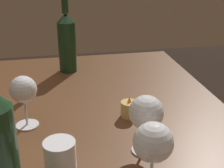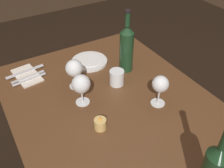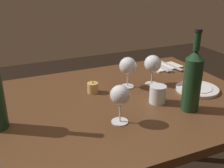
{
  "view_description": "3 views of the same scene",
  "coord_description": "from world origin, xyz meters",
  "px_view_note": "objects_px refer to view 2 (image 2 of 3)",
  "views": [
    {
      "loc": [
        0.79,
        -0.09,
        1.21
      ],
      "look_at": [
        0.0,
        0.06,
        0.87
      ],
      "focal_mm": 50.87,
      "sensor_mm": 36.0,
      "label": 1
    },
    {
      "loc": [
        -0.7,
        0.45,
        1.55
      ],
      "look_at": [
        0.1,
        -0.02,
        0.83
      ],
      "focal_mm": 41.37,
      "sensor_mm": 36.0,
      "label": 2
    },
    {
      "loc": [
        -0.44,
        -1.01,
        1.28
      ],
      "look_at": [
        -0.01,
        -0.04,
        0.84
      ],
      "focal_mm": 44.2,
      "sensor_mm": 36.0,
      "label": 3
    }
  ],
  "objects_px": {
    "folded_napkin": "(27,75)",
    "fork_inner": "(28,77)",
    "wine_glass_left": "(81,84)",
    "votive_candle": "(100,124)",
    "wine_glass_right": "(160,85)",
    "wine_bottle_second": "(127,48)",
    "wine_glass_centre": "(74,69)",
    "table_knife": "(25,72)",
    "dinner_plate": "(89,61)",
    "fork_outer": "(29,79)",
    "water_tumbler": "(117,78)"
  },
  "relations": [
    {
      "from": "wine_glass_centre",
      "to": "wine_bottle_second",
      "type": "xyz_separation_m",
      "value": [
        0.0,
        -0.3,
        0.03
      ]
    },
    {
      "from": "wine_glass_left",
      "to": "wine_bottle_second",
      "type": "bearing_deg",
      "value": -68.44
    },
    {
      "from": "wine_glass_right",
      "to": "table_knife",
      "type": "relative_size",
      "value": 0.73
    },
    {
      "from": "votive_candle",
      "to": "table_knife",
      "type": "xyz_separation_m",
      "value": [
        0.55,
        0.16,
        -0.01
      ]
    },
    {
      "from": "folded_napkin",
      "to": "water_tumbler",
      "type": "bearing_deg",
      "value": -128.37
    },
    {
      "from": "water_tumbler",
      "to": "fork_inner",
      "type": "height_order",
      "value": "water_tumbler"
    },
    {
      "from": "wine_glass_left",
      "to": "wine_glass_right",
      "type": "xyz_separation_m",
      "value": [
        -0.18,
        -0.3,
        0.0
      ]
    },
    {
      "from": "fork_inner",
      "to": "table_knife",
      "type": "xyz_separation_m",
      "value": [
        0.05,
        0.0,
        0.0
      ]
    },
    {
      "from": "fork_outer",
      "to": "table_knife",
      "type": "distance_m",
      "value": 0.08
    },
    {
      "from": "wine_glass_right",
      "to": "fork_outer",
      "type": "height_order",
      "value": "wine_glass_right"
    },
    {
      "from": "table_knife",
      "to": "folded_napkin",
      "type": "bearing_deg",
      "value": 180.0
    },
    {
      "from": "wine_glass_right",
      "to": "wine_bottle_second",
      "type": "height_order",
      "value": "wine_bottle_second"
    },
    {
      "from": "wine_bottle_second",
      "to": "dinner_plate",
      "type": "xyz_separation_m",
      "value": [
        0.16,
        0.14,
        -0.13
      ]
    },
    {
      "from": "wine_glass_left",
      "to": "votive_candle",
      "type": "relative_size",
      "value": 2.28
    },
    {
      "from": "wine_glass_left",
      "to": "table_knife",
      "type": "relative_size",
      "value": 0.72
    },
    {
      "from": "table_knife",
      "to": "fork_inner",
      "type": "bearing_deg",
      "value": 180.0
    },
    {
      "from": "folded_napkin",
      "to": "fork_inner",
      "type": "xyz_separation_m",
      "value": [
        -0.02,
        0.0,
        0.01
      ]
    },
    {
      "from": "water_tumbler",
      "to": "wine_bottle_second",
      "type": "bearing_deg",
      "value": -51.91
    },
    {
      "from": "wine_glass_right",
      "to": "fork_inner",
      "type": "bearing_deg",
      "value": 43.0
    },
    {
      "from": "dinner_plate",
      "to": "table_knife",
      "type": "distance_m",
      "value": 0.35
    },
    {
      "from": "wine_glass_left",
      "to": "dinner_plate",
      "type": "distance_m",
      "value": 0.35
    },
    {
      "from": "wine_glass_centre",
      "to": "table_knife",
      "type": "relative_size",
      "value": 0.73
    },
    {
      "from": "wine_glass_centre",
      "to": "dinner_plate",
      "type": "height_order",
      "value": "wine_glass_centre"
    },
    {
      "from": "votive_candle",
      "to": "folded_napkin",
      "type": "height_order",
      "value": "votive_candle"
    },
    {
      "from": "wine_glass_left",
      "to": "wine_bottle_second",
      "type": "relative_size",
      "value": 0.45
    },
    {
      "from": "folded_napkin",
      "to": "fork_outer",
      "type": "xyz_separation_m",
      "value": [
        -0.05,
        0.0,
        0.01
      ]
    },
    {
      "from": "wine_glass_right",
      "to": "dinner_plate",
      "type": "height_order",
      "value": "wine_glass_right"
    },
    {
      "from": "votive_candle",
      "to": "dinner_plate",
      "type": "xyz_separation_m",
      "value": [
        0.47,
        -0.18,
        -0.02
      ]
    },
    {
      "from": "table_knife",
      "to": "wine_glass_right",
      "type": "bearing_deg",
      "value": -139.98
    },
    {
      "from": "water_tumbler",
      "to": "table_knife",
      "type": "height_order",
      "value": "water_tumbler"
    },
    {
      "from": "wine_glass_left",
      "to": "fork_inner",
      "type": "relative_size",
      "value": 0.85
    },
    {
      "from": "fork_inner",
      "to": "wine_glass_right",
      "type": "bearing_deg",
      "value": -137.0
    },
    {
      "from": "dinner_plate",
      "to": "table_knife",
      "type": "relative_size",
      "value": 0.96
    },
    {
      "from": "wine_glass_right",
      "to": "wine_glass_centre",
      "type": "relative_size",
      "value": 1.0
    },
    {
      "from": "table_knife",
      "to": "dinner_plate",
      "type": "bearing_deg",
      "value": -103.2
    },
    {
      "from": "folded_napkin",
      "to": "fork_outer",
      "type": "bearing_deg",
      "value": 180.0
    },
    {
      "from": "votive_candle",
      "to": "dinner_plate",
      "type": "bearing_deg",
      "value": -21.32
    },
    {
      "from": "table_knife",
      "to": "wine_bottle_second",
      "type": "bearing_deg",
      "value": -116.36
    },
    {
      "from": "water_tumbler",
      "to": "folded_napkin",
      "type": "height_order",
      "value": "water_tumbler"
    },
    {
      "from": "wine_bottle_second",
      "to": "table_knife",
      "type": "distance_m",
      "value": 0.56
    },
    {
      "from": "votive_candle",
      "to": "dinner_plate",
      "type": "relative_size",
      "value": 0.33
    },
    {
      "from": "wine_bottle_second",
      "to": "fork_outer",
      "type": "bearing_deg",
      "value": 71.66
    },
    {
      "from": "wine_glass_centre",
      "to": "dinner_plate",
      "type": "relative_size",
      "value": 0.76
    },
    {
      "from": "water_tumbler",
      "to": "fork_inner",
      "type": "relative_size",
      "value": 0.43
    },
    {
      "from": "folded_napkin",
      "to": "votive_candle",
      "type": "bearing_deg",
      "value": -162.8
    },
    {
      "from": "wine_bottle_second",
      "to": "dinner_plate",
      "type": "height_order",
      "value": "wine_bottle_second"
    },
    {
      "from": "wine_bottle_second",
      "to": "dinner_plate",
      "type": "relative_size",
      "value": 1.67
    },
    {
      "from": "wine_glass_left",
      "to": "folded_napkin",
      "type": "relative_size",
      "value": 0.76
    },
    {
      "from": "wine_glass_right",
      "to": "wine_bottle_second",
      "type": "relative_size",
      "value": 0.45
    },
    {
      "from": "wine_glass_left",
      "to": "wine_glass_right",
      "type": "bearing_deg",
      "value": -121.68
    }
  ]
}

